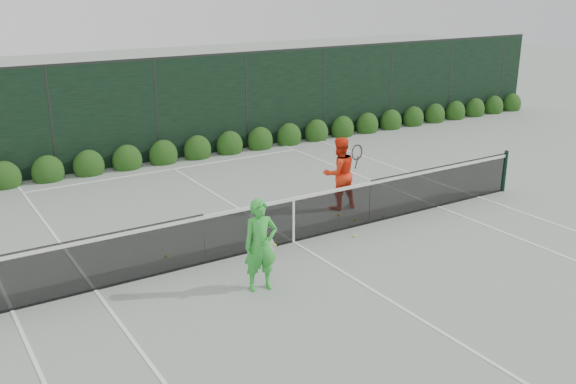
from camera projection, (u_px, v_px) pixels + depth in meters
ground at (293, 242)px, 13.29m from camera, size 80.00×80.00×0.00m
tennis_net at (292, 218)px, 13.11m from camera, size 12.90×0.10×1.07m
player_woman at (261, 245)px, 11.04m from camera, size 0.69×0.50×1.65m
player_man at (339, 173)px, 15.01m from camera, size 0.95×0.73×1.72m
court_lines at (293, 242)px, 13.28m from camera, size 11.03×23.83×0.01m
windscreen_fence at (381, 211)px, 10.63m from camera, size 32.00×21.07×3.06m
hedge_row at (163, 155)px, 18.96m from camera, size 31.66×0.65×0.94m
tennis_balls at (310, 232)px, 13.72m from camera, size 5.14×1.27×0.07m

